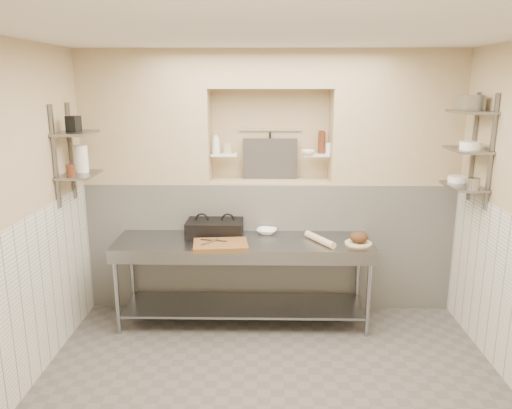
{
  "coord_description": "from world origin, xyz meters",
  "views": [
    {
      "loc": [
        -0.05,
        -3.64,
        2.46
      ],
      "look_at": [
        -0.14,
        0.9,
        1.35
      ],
      "focal_mm": 35.0,
      "sensor_mm": 36.0,
      "label": 1
    }
  ],
  "objects_px": {
    "bottle_soap": "(216,143)",
    "cutting_board": "(220,245)",
    "prep_table": "(243,265)",
    "mixing_bowl": "(267,231)",
    "bowl_alcove": "(308,152)",
    "panini_press": "(215,227)",
    "rolling_pin": "(320,240)",
    "bread_loaf": "(359,237)",
    "jug_left": "(81,159)"
  },
  "relations": [
    {
      "from": "bottle_soap",
      "to": "cutting_board",
      "type": "bearing_deg",
      "value": -82.49
    },
    {
      "from": "prep_table",
      "to": "mixing_bowl",
      "type": "height_order",
      "value": "mixing_bowl"
    },
    {
      "from": "bottle_soap",
      "to": "bowl_alcove",
      "type": "height_order",
      "value": "bottle_soap"
    },
    {
      "from": "mixing_bowl",
      "to": "bottle_soap",
      "type": "distance_m",
      "value": 1.1
    },
    {
      "from": "prep_table",
      "to": "cutting_board",
      "type": "distance_m",
      "value": 0.41
    },
    {
      "from": "bottle_soap",
      "to": "panini_press",
      "type": "bearing_deg",
      "value": -88.9
    },
    {
      "from": "prep_table",
      "to": "rolling_pin",
      "type": "height_order",
      "value": "rolling_pin"
    },
    {
      "from": "cutting_board",
      "to": "bowl_alcove",
      "type": "bearing_deg",
      "value": 38.93
    },
    {
      "from": "panini_press",
      "to": "bottle_soap",
      "type": "bearing_deg",
      "value": 91.81
    },
    {
      "from": "cutting_board",
      "to": "bread_loaf",
      "type": "height_order",
      "value": "bread_loaf"
    },
    {
      "from": "mixing_bowl",
      "to": "bowl_alcove",
      "type": "xyz_separation_m",
      "value": [
        0.44,
        0.25,
        0.81
      ]
    },
    {
      "from": "bowl_alcove",
      "to": "jug_left",
      "type": "relative_size",
      "value": 0.57
    },
    {
      "from": "rolling_pin",
      "to": "bread_loaf",
      "type": "bearing_deg",
      "value": -3.51
    },
    {
      "from": "bread_loaf",
      "to": "panini_press",
      "type": "bearing_deg",
      "value": 168.88
    },
    {
      "from": "rolling_pin",
      "to": "jug_left",
      "type": "height_order",
      "value": "jug_left"
    },
    {
      "from": "panini_press",
      "to": "rolling_pin",
      "type": "relative_size",
      "value": 1.3
    },
    {
      "from": "prep_table",
      "to": "bowl_alcove",
      "type": "height_order",
      "value": "bowl_alcove"
    },
    {
      "from": "cutting_board",
      "to": "bread_loaf",
      "type": "relative_size",
      "value": 2.88
    },
    {
      "from": "jug_left",
      "to": "bowl_alcove",
      "type": "bearing_deg",
      "value": 14.02
    },
    {
      "from": "cutting_board",
      "to": "rolling_pin",
      "type": "distance_m",
      "value": 1.0
    },
    {
      "from": "mixing_bowl",
      "to": "bowl_alcove",
      "type": "distance_m",
      "value": 0.95
    },
    {
      "from": "rolling_pin",
      "to": "bread_loaf",
      "type": "height_order",
      "value": "bread_loaf"
    },
    {
      "from": "prep_table",
      "to": "bottle_soap",
      "type": "bearing_deg",
      "value": 119.33
    },
    {
      "from": "bread_loaf",
      "to": "bottle_soap",
      "type": "xyz_separation_m",
      "value": [
        -1.47,
        0.63,
        0.86
      ]
    },
    {
      "from": "mixing_bowl",
      "to": "bowl_alcove",
      "type": "height_order",
      "value": "bowl_alcove"
    },
    {
      "from": "cutting_board",
      "to": "jug_left",
      "type": "xyz_separation_m",
      "value": [
        -1.36,
        0.16,
        0.82
      ]
    },
    {
      "from": "mixing_bowl",
      "to": "rolling_pin",
      "type": "relative_size",
      "value": 0.47
    },
    {
      "from": "bowl_alcove",
      "to": "bottle_soap",
      "type": "bearing_deg",
      "value": 177.27
    },
    {
      "from": "bread_loaf",
      "to": "jug_left",
      "type": "xyz_separation_m",
      "value": [
        -2.72,
        0.02,
        0.77
      ]
    },
    {
      "from": "panini_press",
      "to": "cutting_board",
      "type": "height_order",
      "value": "panini_press"
    },
    {
      "from": "panini_press",
      "to": "bread_loaf",
      "type": "xyz_separation_m",
      "value": [
        1.46,
        -0.29,
        -0.01
      ]
    },
    {
      "from": "bottle_soap",
      "to": "bowl_alcove",
      "type": "xyz_separation_m",
      "value": [
        0.99,
        -0.05,
        -0.1
      ]
    },
    {
      "from": "panini_press",
      "to": "bottle_soap",
      "type": "xyz_separation_m",
      "value": [
        -0.01,
        0.34,
        0.85
      ]
    },
    {
      "from": "bowl_alcove",
      "to": "jug_left",
      "type": "height_order",
      "value": "jug_left"
    },
    {
      "from": "bowl_alcove",
      "to": "jug_left",
      "type": "distance_m",
      "value": 2.31
    },
    {
      "from": "bottle_soap",
      "to": "jug_left",
      "type": "height_order",
      "value": "bottle_soap"
    },
    {
      "from": "panini_press",
      "to": "cutting_board",
      "type": "xyz_separation_m",
      "value": [
        0.09,
        -0.43,
        -0.06
      ]
    },
    {
      "from": "cutting_board",
      "to": "bowl_alcove",
      "type": "relative_size",
      "value": 3.51
    },
    {
      "from": "mixing_bowl",
      "to": "panini_press",
      "type": "bearing_deg",
      "value": -175.99
    },
    {
      "from": "prep_table",
      "to": "rolling_pin",
      "type": "xyz_separation_m",
      "value": [
        0.77,
        -0.05,
        0.29
      ]
    },
    {
      "from": "panini_press",
      "to": "cutting_board",
      "type": "distance_m",
      "value": 0.44
    },
    {
      "from": "cutting_board",
      "to": "prep_table",
      "type": "bearing_deg",
      "value": 45.12
    },
    {
      "from": "prep_table",
      "to": "cutting_board",
      "type": "bearing_deg",
      "value": -134.88
    },
    {
      "from": "rolling_pin",
      "to": "jug_left",
      "type": "distance_m",
      "value": 2.47
    },
    {
      "from": "panini_press",
      "to": "cutting_board",
      "type": "relative_size",
      "value": 1.12
    },
    {
      "from": "jug_left",
      "to": "cutting_board",
      "type": "bearing_deg",
      "value": -6.64
    },
    {
      "from": "rolling_pin",
      "to": "bottle_soap",
      "type": "bearing_deg",
      "value": 150.95
    },
    {
      "from": "prep_table",
      "to": "jug_left",
      "type": "height_order",
      "value": "jug_left"
    },
    {
      "from": "cutting_board",
      "to": "bowl_alcove",
      "type": "xyz_separation_m",
      "value": [
        0.89,
        0.72,
        0.81
      ]
    },
    {
      "from": "rolling_pin",
      "to": "bread_loaf",
      "type": "relative_size",
      "value": 2.48
    }
  ]
}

